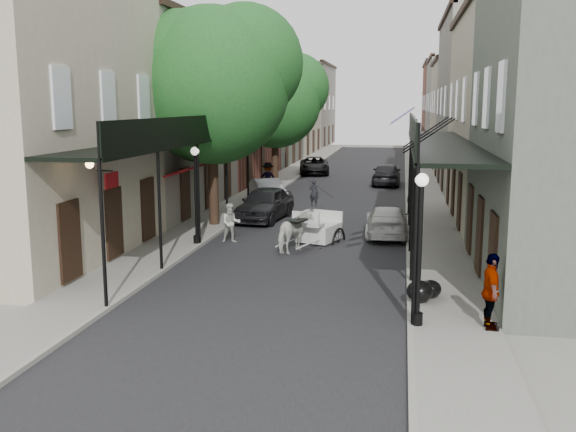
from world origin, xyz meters
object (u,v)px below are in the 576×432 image
at_px(pedestrian_sidewalk_right, 491,291).
at_px(car_left_far, 314,166).
at_px(tree_far, 281,98).
at_px(pedestrian_walking, 231,223).
at_px(car_left_near, 265,204).
at_px(car_right_near, 387,221).
at_px(lamppost_left, 196,194).
at_px(carriage, 323,216).
at_px(pedestrian_sidewalk_left, 268,178).
at_px(car_right_far, 386,174).
at_px(lamppost_right_near, 420,247).
at_px(lamppost_right_far, 411,167).
at_px(car_left_mid, 268,192).
at_px(tree_near, 222,79).
at_px(horse, 296,232).

relative_size(pedestrian_sidewalk_right, car_left_far, 0.38).
relative_size(tree_far, pedestrian_walking, 5.49).
bearing_deg(car_left_near, pedestrian_walking, -86.24).
bearing_deg(car_right_near, lamppost_left, 22.67).
bearing_deg(tree_far, carriage, -73.50).
height_order(lamppost_left, pedestrian_sidewalk_left, lamppost_left).
relative_size(carriage, pedestrian_sidewalk_right, 1.39).
bearing_deg(car_right_far, car_right_near, 92.17).
xyz_separation_m(lamppost_right_near, car_right_near, (-1.01, 11.23, -1.43)).
bearing_deg(pedestrian_sidewalk_right, car_right_near, 11.15).
bearing_deg(lamppost_right_far, car_left_mid, -172.06).
xyz_separation_m(tree_near, car_left_near, (1.49, 1.81, -5.70)).
xyz_separation_m(car_left_mid, car_left_far, (0.44, 15.50, -0.01)).
relative_size(tree_near, lamppost_right_far, 2.60).
relative_size(lamppost_right_near, pedestrian_walking, 2.37).
xyz_separation_m(tree_near, pedestrian_sidewalk_left, (-0.00, 9.64, -5.41)).
relative_size(lamppost_right_far, horse, 2.03).
height_order(pedestrian_walking, pedestrian_sidewalk_right, pedestrian_sidewalk_right).
height_order(lamppost_right_near, car_right_far, lamppost_right_near).
relative_size(pedestrian_sidewalk_left, car_left_far, 0.39).
bearing_deg(tree_far, pedestrian_walking, -85.80).
relative_size(carriage, car_left_far, 0.53).
relative_size(carriage, pedestrian_walking, 1.65).
xyz_separation_m(pedestrian_sidewalk_left, car_left_near, (1.49, -7.82, -0.28)).
relative_size(carriage, pedestrian_sidewalk_left, 1.35).
xyz_separation_m(pedestrian_walking, car_right_near, (6.06, 2.36, -0.16)).
distance_m(lamppost_right_near, car_right_far, 28.48).
relative_size(tree_near, car_right_near, 2.25).
height_order(tree_near, lamppost_left, tree_near).
bearing_deg(horse, pedestrian_walking, -5.36).
height_order(pedestrian_walking, pedestrian_sidewalk_left, pedestrian_sidewalk_left).
height_order(tree_near, pedestrian_sidewalk_left, tree_near).
xyz_separation_m(car_left_mid, car_right_near, (6.69, -7.70, -0.06)).
bearing_deg(car_left_mid, lamppost_right_far, -16.48).
relative_size(tree_near, car_left_mid, 2.33).
bearing_deg(car_left_far, car_left_near, -97.18).
bearing_deg(car_left_far, carriage, -89.79).
bearing_deg(car_right_near, car_left_mid, -50.50).
distance_m(lamppost_left, carriage, 5.16).
xyz_separation_m(tree_near, carriage, (4.76, -2.22, -5.48)).
distance_m(tree_far, car_left_far, 9.79).
height_order(tree_near, car_left_far, tree_near).
xyz_separation_m(pedestrian_sidewalk_right, car_left_mid, (-9.40, 18.93, -0.37)).
bearing_deg(car_left_mid, tree_near, -119.49).
distance_m(horse, pedestrian_sidewalk_right, 9.73).
bearing_deg(lamppost_left, car_left_far, 87.96).
xyz_separation_m(horse, pedestrian_sidewalk_right, (5.98, -7.67, 0.27)).
bearing_deg(car_right_far, lamppost_right_near, 93.56).
bearing_deg(tree_near, pedestrian_sidewalk_left, 90.02).
bearing_deg(pedestrian_sidewalk_right, car_left_near, 28.90).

